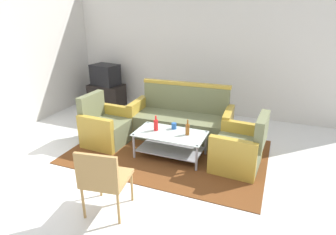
{
  "coord_description": "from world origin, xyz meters",
  "views": [
    {
      "loc": [
        1.41,
        -3.0,
        2.23
      ],
      "look_at": [
        -0.11,
        0.78,
        0.65
      ],
      "focal_mm": 30.32,
      "sensor_mm": 36.0,
      "label": 1
    }
  ],
  "objects_px": {
    "couch": "(181,121)",
    "tv_stand": "(107,95)",
    "armchair_left": "(106,127)",
    "cup": "(174,126)",
    "television": "(105,75)",
    "bottle_brown": "(187,129)",
    "armchair_right": "(239,150)",
    "bottle_red": "(156,125)",
    "coffee_table": "(170,141)",
    "wicker_chair": "(103,177)"
  },
  "relations": [
    {
      "from": "bottle_brown",
      "to": "tv_stand",
      "type": "bearing_deg",
      "value": 146.04
    },
    {
      "from": "bottle_red",
      "to": "cup",
      "type": "relative_size",
      "value": 2.47
    },
    {
      "from": "couch",
      "to": "armchair_left",
      "type": "bearing_deg",
      "value": 29.58
    },
    {
      "from": "tv_stand",
      "to": "television",
      "type": "xyz_separation_m",
      "value": [
        0.0,
        0.0,
        0.5
      ]
    },
    {
      "from": "television",
      "to": "couch",
      "type": "bearing_deg",
      "value": 164.81
    },
    {
      "from": "bottle_brown",
      "to": "wicker_chair",
      "type": "distance_m",
      "value": 1.64
    },
    {
      "from": "couch",
      "to": "tv_stand",
      "type": "bearing_deg",
      "value": -27.03
    },
    {
      "from": "coffee_table",
      "to": "bottle_red",
      "type": "bearing_deg",
      "value": 176.66
    },
    {
      "from": "couch",
      "to": "bottle_brown",
      "type": "relative_size",
      "value": 7.45
    },
    {
      "from": "armchair_right",
      "to": "wicker_chair",
      "type": "height_order",
      "value": "armchair_right"
    },
    {
      "from": "armchair_left",
      "to": "couch",
      "type": "bearing_deg",
      "value": 124.26
    },
    {
      "from": "armchair_left",
      "to": "television",
      "type": "xyz_separation_m",
      "value": [
        -1.12,
        1.75,
        0.47
      ]
    },
    {
      "from": "armchair_right",
      "to": "couch",
      "type": "bearing_deg",
      "value": 62.03
    },
    {
      "from": "armchair_right",
      "to": "bottle_red",
      "type": "bearing_deg",
      "value": 96.01
    },
    {
      "from": "armchair_right",
      "to": "television",
      "type": "relative_size",
      "value": 1.28
    },
    {
      "from": "armchair_left",
      "to": "cup",
      "type": "relative_size",
      "value": 8.5
    },
    {
      "from": "bottle_red",
      "to": "tv_stand",
      "type": "height_order",
      "value": "bottle_red"
    },
    {
      "from": "armchair_left",
      "to": "bottle_red",
      "type": "distance_m",
      "value": 1.0
    },
    {
      "from": "tv_stand",
      "to": "wicker_chair",
      "type": "xyz_separation_m",
      "value": [
        2.16,
        -3.34,
        0.23
      ]
    },
    {
      "from": "cup",
      "to": "television",
      "type": "relative_size",
      "value": 0.15
    },
    {
      "from": "armchair_right",
      "to": "television",
      "type": "bearing_deg",
      "value": 66.38
    },
    {
      "from": "armchair_left",
      "to": "cup",
      "type": "distance_m",
      "value": 1.24
    },
    {
      "from": "couch",
      "to": "television",
      "type": "bearing_deg",
      "value": -27.08
    },
    {
      "from": "couch",
      "to": "coffee_table",
      "type": "bearing_deg",
      "value": 94.0
    },
    {
      "from": "bottle_brown",
      "to": "cup",
      "type": "height_order",
      "value": "bottle_brown"
    },
    {
      "from": "coffee_table",
      "to": "wicker_chair",
      "type": "bearing_deg",
      "value": -97.02
    },
    {
      "from": "armchair_left",
      "to": "tv_stand",
      "type": "xyz_separation_m",
      "value": [
        -1.12,
        1.74,
        -0.03
      ]
    },
    {
      "from": "cup",
      "to": "tv_stand",
      "type": "height_order",
      "value": "tv_stand"
    },
    {
      "from": "cup",
      "to": "wicker_chair",
      "type": "height_order",
      "value": "wicker_chair"
    },
    {
      "from": "armchair_right",
      "to": "cup",
      "type": "relative_size",
      "value": 8.5
    },
    {
      "from": "television",
      "to": "bottle_red",
      "type": "bearing_deg",
      "value": 148.86
    },
    {
      "from": "armchair_right",
      "to": "bottle_brown",
      "type": "bearing_deg",
      "value": 96.09
    },
    {
      "from": "tv_stand",
      "to": "wicker_chair",
      "type": "relative_size",
      "value": 0.95
    },
    {
      "from": "couch",
      "to": "armchair_right",
      "type": "relative_size",
      "value": 2.15
    },
    {
      "from": "coffee_table",
      "to": "wicker_chair",
      "type": "distance_m",
      "value": 1.57
    },
    {
      "from": "armchair_left",
      "to": "bottle_brown",
      "type": "distance_m",
      "value": 1.51
    },
    {
      "from": "armchair_right",
      "to": "cup",
      "type": "xyz_separation_m",
      "value": [
        -1.07,
        0.1,
        0.17
      ]
    },
    {
      "from": "wicker_chair",
      "to": "armchair_right",
      "type": "bearing_deg",
      "value": 43.66
    },
    {
      "from": "coffee_table",
      "to": "couch",
      "type": "bearing_deg",
      "value": 96.61
    },
    {
      "from": "bottle_red",
      "to": "couch",
      "type": "bearing_deg",
      "value": 78.09
    },
    {
      "from": "bottle_red",
      "to": "cup",
      "type": "bearing_deg",
      "value": 34.02
    },
    {
      "from": "couch",
      "to": "bottle_brown",
      "type": "xyz_separation_m",
      "value": [
        0.36,
        -0.74,
        0.19
      ]
    },
    {
      "from": "bottle_brown",
      "to": "wicker_chair",
      "type": "bearing_deg",
      "value": -106.1
    },
    {
      "from": "armchair_right",
      "to": "television",
      "type": "height_order",
      "value": "television"
    },
    {
      "from": "coffee_table",
      "to": "television",
      "type": "height_order",
      "value": "television"
    },
    {
      "from": "bottle_brown",
      "to": "cup",
      "type": "relative_size",
      "value": 2.46
    },
    {
      "from": "armchair_left",
      "to": "wicker_chair",
      "type": "xyz_separation_m",
      "value": [
        1.04,
        -1.6,
        0.21
      ]
    },
    {
      "from": "wicker_chair",
      "to": "armchair_left",
      "type": "bearing_deg",
      "value": 114.32
    },
    {
      "from": "bottle_brown",
      "to": "television",
      "type": "xyz_separation_m",
      "value": [
        -2.62,
        1.77,
        0.26
      ]
    },
    {
      "from": "couch",
      "to": "tv_stand",
      "type": "distance_m",
      "value": 2.48
    }
  ]
}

